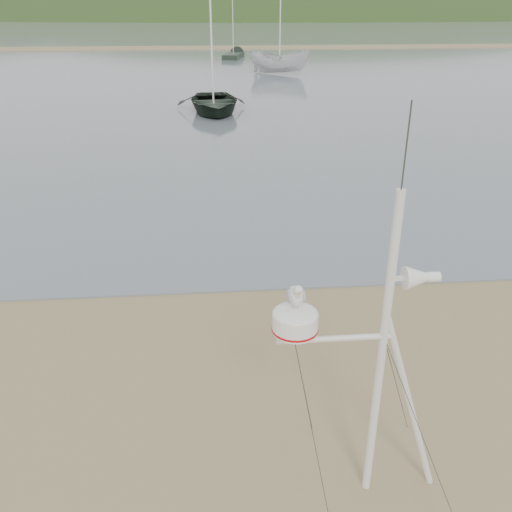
{
  "coord_description": "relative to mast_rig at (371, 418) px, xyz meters",
  "views": [
    {
      "loc": [
        1.02,
        -6.11,
        5.62
      ],
      "look_at": [
        1.64,
        1.0,
        2.25
      ],
      "focal_mm": 38.0,
      "sensor_mm": 36.0,
      "label": 1
    }
  ],
  "objects": [
    {
      "name": "mast_rig",
      "position": [
        0.0,
        0.0,
        0.0
      ],
      "size": [
        2.14,
        2.28,
        4.82
      ],
      "color": "white",
      "rests_on": "ground"
    },
    {
      "name": "boat_dark",
      "position": [
        -1.47,
        25.67,
        1.61
      ],
      "size": [
        3.98,
        1.38,
        5.48
      ],
      "primitive_type": "imported",
      "rotation": [
        0.0,
        0.0,
        0.06
      ],
      "color": "black",
      "rests_on": "water"
    },
    {
      "name": "sandbar",
      "position": [
        -2.8,
        71.29,
        -1.09
      ],
      "size": [
        560.0,
        7.0,
        0.07
      ],
      "primitive_type": "cube",
      "color": "olive",
      "rests_on": "water"
    },
    {
      "name": "boat_white",
      "position": [
        4.33,
        42.73,
        1.41
      ],
      "size": [
        2.51,
        2.48,
        5.07
      ],
      "primitive_type": "imported",
      "rotation": [
        0.0,
        0.0,
        1.2
      ],
      "color": "silver",
      "rests_on": "water"
    },
    {
      "name": "ground",
      "position": [
        -2.8,
        1.29,
        -1.16
      ],
      "size": [
        560.0,
        560.0,
        0.0
      ],
      "primitive_type": "plane",
      "color": "olive",
      "rests_on": "ground"
    },
    {
      "name": "far_cottages",
      "position": [
        0.2,
        197.29,
        2.84
      ],
      "size": [
        294.4,
        6.3,
        8.0
      ],
      "color": "white",
      "rests_on": "ground"
    },
    {
      "name": "hill_ridge",
      "position": [
        15.72,
        236.29,
        -20.86
      ],
      "size": [
        620.0,
        180.0,
        80.0
      ],
      "color": "#213616",
      "rests_on": "ground"
    },
    {
      "name": "water",
      "position": [
        -2.8,
        133.29,
        -1.14
      ],
      "size": [
        560.0,
        256.0,
        0.04
      ],
      "primitive_type": "cube",
      "color": "slate",
      "rests_on": "ground"
    },
    {
      "name": "sailboat_dark_mid",
      "position": [
        1.54,
        58.83,
        -0.86
      ],
      "size": [
        3.02,
        6.79,
        6.57
      ],
      "color": "black",
      "rests_on": "ground"
    }
  ]
}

